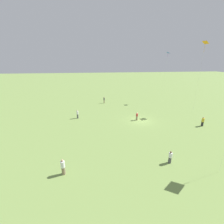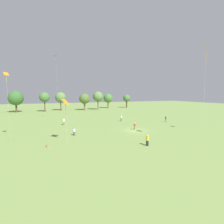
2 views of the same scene
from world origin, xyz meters
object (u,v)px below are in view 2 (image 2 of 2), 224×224
(person_4, at_px, (135,126))
(person_0, at_px, (166,119))
(person_1, at_px, (147,140))
(picnic_bag_0, at_px, (47,146))
(kite_2, at_px, (6,78))
(kite_3, at_px, (56,63))
(person_2, at_px, (121,118))
(person_3, at_px, (64,122))
(kite_0, at_px, (207,51))
(person_5, at_px, (74,132))
(kite_1, at_px, (66,103))

(person_4, bearing_deg, person_0, -45.82)
(person_1, xyz_separation_m, picnic_bag_0, (-14.50, 5.32, -0.69))
(person_0, distance_m, kite_2, 39.72)
(person_0, bearing_deg, kite_3, -66.98)
(person_2, distance_m, kite_2, 31.30)
(person_4, height_order, picnic_bag_0, person_4)
(person_3, xyz_separation_m, kite_0, (17.29, -26.93, 13.56))
(person_1, relative_size, person_3, 0.96)
(person_4, height_order, kite_2, kite_2)
(kite_3, bearing_deg, picnic_bag_0, -8.72)
(person_5, bearing_deg, person_4, 8.89)
(kite_3, bearing_deg, person_2, 67.00)
(person_0, height_order, kite_2, kite_2)
(kite_1, distance_m, kite_3, 26.48)
(person_0, height_order, kite_3, kite_3)
(person_5, xyz_separation_m, kite_0, (17.00, -14.63, 13.69))
(person_2, relative_size, kite_2, 0.16)
(kite_3, bearing_deg, person_1, 19.01)
(person_0, xyz_separation_m, person_4, (-13.57, -5.64, -0.11))
(person_1, relative_size, kite_0, 0.12)
(kite_2, bearing_deg, person_0, 19.01)
(person_4, bearing_deg, picnic_bag_0, 129.23)
(person_2, bearing_deg, person_1, 147.13)
(kite_0, bearing_deg, person_4, 129.63)
(kite_0, bearing_deg, picnic_bag_0, -174.72)
(person_1, bearing_deg, person_2, -171.72)
(kite_0, xyz_separation_m, kite_2, (-27.86, 14.51, -3.80))
(person_0, distance_m, person_4, 14.70)
(person_1, xyz_separation_m, person_2, (6.96, 23.41, 0.04))
(kite_1, bearing_deg, kite_2, 140.09)
(person_1, relative_size, person_2, 0.97)
(person_0, distance_m, person_3, 28.26)
(person_0, xyz_separation_m, picnic_bag_0, (-32.45, -11.63, -0.74))
(person_3, distance_m, person_5, 12.30)
(kite_0, height_order, kite_2, kite_0)
(person_2, xyz_separation_m, person_3, (-16.50, 0.10, -0.00))
(person_3, relative_size, kite_1, 0.26)
(person_2, relative_size, kite_0, 0.12)
(person_1, relative_size, picnic_bag_0, 3.96)
(person_5, xyz_separation_m, kite_2, (-10.86, -0.13, 9.90))
(person_4, bearing_deg, person_1, -179.54)
(kite_1, bearing_deg, person_2, 30.27)
(person_0, height_order, kite_0, kite_0)
(person_1, distance_m, kite_2, 24.97)
(person_0, relative_size, kite_3, 0.10)
(person_2, distance_m, picnic_bag_0, 28.09)
(person_0, bearing_deg, person_1, 2.87)
(person_3, distance_m, kite_0, 34.76)
(kite_0, bearing_deg, person_3, 149.39)
(person_0, bearing_deg, person_3, -53.94)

